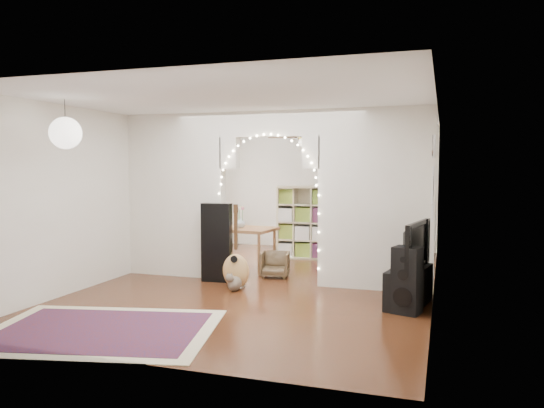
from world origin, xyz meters
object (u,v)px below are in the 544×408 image
(dining_chair_right, at_px, (313,244))
(bookcase, at_px, (313,223))
(acoustic_guitar, at_px, (236,257))
(dining_chair_left, at_px, (275,264))
(media_console, at_px, (409,287))
(floor_speaker, at_px, (407,280))
(dining_table, at_px, (240,232))

(dining_chair_right, bearing_deg, bookcase, -89.68)
(acoustic_guitar, bearing_deg, bookcase, 79.45)
(acoustic_guitar, height_order, dining_chair_right, acoustic_guitar)
(dining_chair_left, bearing_deg, media_console, -37.92)
(floor_speaker, height_order, dining_chair_left, floor_speaker)
(floor_speaker, distance_m, dining_chair_left, 2.74)
(floor_speaker, distance_m, dining_table, 3.62)
(floor_speaker, distance_m, dining_chair_right, 4.52)
(media_console, bearing_deg, dining_chair_left, 163.72)
(media_console, relative_size, dining_chair_right, 2.01)
(bookcase, bearing_deg, dining_chair_right, 86.23)
(dining_chair_left, bearing_deg, acoustic_guitar, -119.04)
(acoustic_guitar, relative_size, bookcase, 0.74)
(acoustic_guitar, relative_size, dining_chair_right, 2.16)
(acoustic_guitar, xyz_separation_m, dining_table, (-0.46, 1.35, 0.21))
(acoustic_guitar, xyz_separation_m, floor_speaker, (2.55, -0.65, -0.05))
(media_console, bearing_deg, floor_speaker, -78.59)
(media_console, distance_m, dining_chair_right, 4.16)
(dining_table, bearing_deg, floor_speaker, -27.24)
(media_console, bearing_deg, dining_chair_right, 132.59)
(acoustic_guitar, relative_size, dining_chair_left, 2.31)
(acoustic_guitar, relative_size, dining_table, 0.84)
(dining_table, bearing_deg, bookcase, 63.94)
(bookcase, bearing_deg, dining_chair_left, -110.54)
(dining_chair_left, bearing_deg, dining_chair_right, 77.95)
(dining_table, bearing_deg, dining_chair_left, -21.90)
(dining_table, bearing_deg, acoustic_guitar, -64.98)
(dining_table, bearing_deg, dining_chair_right, 72.89)
(bookcase, height_order, dining_chair_right, bookcase)
(dining_table, xyz_separation_m, dining_chair_left, (0.78, -0.42, -0.47))
(acoustic_guitar, distance_m, bookcase, 2.90)
(dining_chair_left, xyz_separation_m, dining_chair_right, (0.08, 2.39, 0.02))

